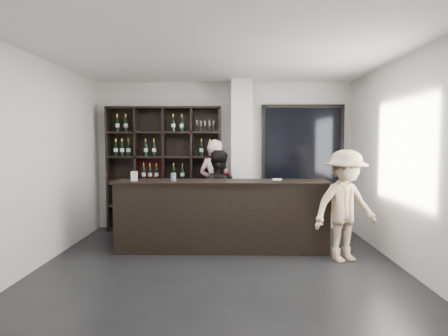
{
  "coord_description": "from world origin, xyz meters",
  "views": [
    {
      "loc": [
        0.15,
        -5.16,
        1.73
      ],
      "look_at": [
        0.04,
        1.1,
        1.32
      ],
      "focal_mm": 32.0,
      "sensor_mm": 36.0,
      "label": 1
    }
  ],
  "objects_px": {
    "taster_black": "(217,195)",
    "customer": "(345,206)",
    "taster_pink": "(215,186)",
    "tasting_counter": "(222,215)",
    "wine_shelf": "(164,169)"
  },
  "relations": [
    {
      "from": "tasting_counter",
      "to": "taster_pink",
      "type": "relative_size",
      "value": 1.91
    },
    {
      "from": "wine_shelf",
      "to": "customer",
      "type": "relative_size",
      "value": 1.49
    },
    {
      "from": "taster_black",
      "to": "taster_pink",
      "type": "bearing_deg",
      "value": -86.29
    },
    {
      "from": "taster_black",
      "to": "customer",
      "type": "distance_m",
      "value": 2.3
    },
    {
      "from": "taster_pink",
      "to": "customer",
      "type": "bearing_deg",
      "value": 159.25
    },
    {
      "from": "taster_pink",
      "to": "customer",
      "type": "relative_size",
      "value": 1.1
    },
    {
      "from": "taster_pink",
      "to": "taster_black",
      "type": "relative_size",
      "value": 1.12
    },
    {
      "from": "tasting_counter",
      "to": "taster_pink",
      "type": "distance_m",
      "value": 1.29
    },
    {
      "from": "tasting_counter",
      "to": "customer",
      "type": "xyz_separation_m",
      "value": [
        1.8,
        -0.55,
        0.25
      ]
    },
    {
      "from": "tasting_counter",
      "to": "taster_pink",
      "type": "bearing_deg",
      "value": 97.09
    },
    {
      "from": "tasting_counter",
      "to": "taster_pink",
      "type": "height_order",
      "value": "taster_pink"
    },
    {
      "from": "wine_shelf",
      "to": "taster_black",
      "type": "bearing_deg",
      "value": -34.25
    },
    {
      "from": "tasting_counter",
      "to": "taster_pink",
      "type": "xyz_separation_m",
      "value": [
        -0.15,
        1.24,
        0.33
      ]
    },
    {
      "from": "wine_shelf",
      "to": "customer",
      "type": "height_order",
      "value": "wine_shelf"
    },
    {
      "from": "wine_shelf",
      "to": "taster_black",
      "type": "xyz_separation_m",
      "value": [
        1.05,
        -0.72,
        -0.41
      ]
    }
  ]
}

